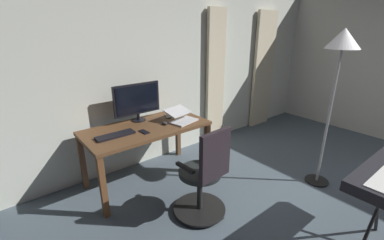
{
  "coord_description": "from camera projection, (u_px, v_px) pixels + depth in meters",
  "views": [
    {
      "loc": [
        2.57,
        0.12,
        1.88
      ],
      "look_at": [
        0.94,
        -1.91,
        0.94
      ],
      "focal_mm": 24.08,
      "sensor_mm": 36.0,
      "label": 1
    }
  ],
  "objects": [
    {
      "name": "back_room_partition",
      "position": [
        194.0,
        68.0,
        4.02
      ],
      "size": [
        5.53,
        0.1,
        2.57
      ],
      "primitive_type": "cube",
      "color": "silver",
      "rests_on": "ground"
    },
    {
      "name": "curtain_left_panel",
      "position": [
        263.0,
        71.0,
        4.97
      ],
      "size": [
        0.53,
        0.06,
        2.17
      ],
      "primitive_type": "cube",
      "color": "beige",
      "rests_on": "ground"
    },
    {
      "name": "curtain_right_panel",
      "position": [
        215.0,
        79.0,
        4.22
      ],
      "size": [
        0.36,
        0.06,
        2.17
      ],
      "primitive_type": "cube",
      "color": "beige",
      "rests_on": "ground"
    },
    {
      "name": "desk",
      "position": [
        147.0,
        133.0,
        3.16
      ],
      "size": [
        1.49,
        0.74,
        0.74
      ],
      "color": "brown",
      "rests_on": "ground"
    },
    {
      "name": "office_chair",
      "position": [
        204.0,
        178.0,
        2.59
      ],
      "size": [
        0.56,
        0.56,
        1.0
      ],
      "rotation": [
        0.0,
        0.0,
        3.21
      ],
      "color": "black",
      "rests_on": "ground"
    },
    {
      "name": "computer_monitor",
      "position": [
        137.0,
        100.0,
        3.25
      ],
      "size": [
        0.62,
        0.18,
        0.48
      ],
      "color": "black",
      "rests_on": "desk"
    },
    {
      "name": "computer_keyboard",
      "position": [
        115.0,
        135.0,
        2.85
      ],
      "size": [
        0.43,
        0.14,
        0.02
      ],
      "primitive_type": "cube",
      "color": "black",
      "rests_on": "desk"
    },
    {
      "name": "laptop",
      "position": [
        182.0,
        117.0,
        3.29
      ],
      "size": [
        0.4,
        0.38,
        0.16
      ],
      "rotation": [
        0.0,
        0.0,
        0.21
      ],
      "color": "silver",
      "rests_on": "desk"
    },
    {
      "name": "computer_mouse",
      "position": [
        165.0,
        123.0,
        3.19
      ],
      "size": [
        0.06,
        0.1,
        0.04
      ],
      "primitive_type": "ellipsoid",
      "color": "#333338",
      "rests_on": "desk"
    },
    {
      "name": "cell_phone_face_up",
      "position": [
        168.0,
        116.0,
        3.47
      ],
      "size": [
        0.11,
        0.16,
        0.01
      ],
      "primitive_type": "cube",
      "rotation": [
        0.0,
        0.0,
        -0.34
      ],
      "color": "#333338",
      "rests_on": "desk"
    },
    {
      "name": "cell_phone_by_monitor",
      "position": [
        144.0,
        132.0,
        2.96
      ],
      "size": [
        0.08,
        0.15,
        0.01
      ],
      "primitive_type": "cube",
      "rotation": [
        0.0,
        0.0,
        0.08
      ],
      "color": "black",
      "rests_on": "desk"
    },
    {
      "name": "floor_lamp",
      "position": [
        341.0,
        53.0,
        2.78
      ],
      "size": [
        0.36,
        0.36,
        1.88
      ],
      "color": "black",
      "rests_on": "ground"
    }
  ]
}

